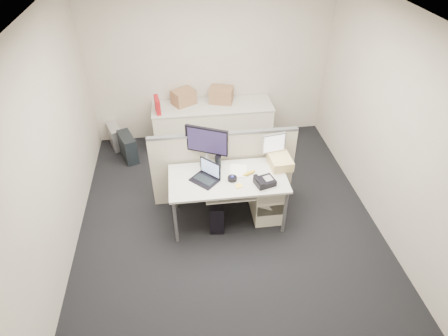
{
  "coord_description": "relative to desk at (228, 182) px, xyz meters",
  "views": [
    {
      "loc": [
        -0.52,
        -3.66,
        3.73
      ],
      "look_at": [
        -0.03,
        0.15,
        0.78
      ],
      "focal_mm": 30.0,
      "sensor_mm": 36.0,
      "label": 1
    }
  ],
  "objects": [
    {
      "name": "banana",
      "position": [
        0.28,
        0.04,
        0.09
      ],
      "size": [
        0.2,
        0.12,
        0.04
      ],
      "primitive_type": "ellipsoid",
      "rotation": [
        0.0,
        0.0,
        0.42
      ],
      "color": "yellow",
      "rests_on": "desk"
    },
    {
      "name": "manila_folders",
      "position": [
        0.72,
        0.17,
        0.13
      ],
      "size": [
        0.29,
        0.36,
        0.13
      ],
      "primitive_type": "cube",
      "rotation": [
        0.0,
        0.0,
        0.06
      ],
      "color": "tan",
      "rests_on": "desk"
    },
    {
      "name": "wall_left",
      "position": [
        -2.0,
        0.0,
        0.69
      ],
      "size": [
        0.02,
        4.5,
        2.7
      ],
      "primitive_type": "cube",
      "color": "#B5A99A",
      "rests_on": "ground"
    },
    {
      "name": "pc_tower_desk",
      "position": [
        -0.15,
        -0.05,
        -0.45
      ],
      "size": [
        0.24,
        0.48,
        0.43
      ],
      "primitive_type": "cube",
      "rotation": [
        0.0,
        0.0,
        -0.12
      ],
      "color": "black",
      "rests_on": "floor"
    },
    {
      "name": "drawer_pedestal",
      "position": [
        0.55,
        0.05,
        -0.34
      ],
      "size": [
        0.4,
        0.55,
        0.65
      ],
      "primitive_type": "cube",
      "color": "beige",
      "rests_on": "floor"
    },
    {
      "name": "wall_right",
      "position": [
        2.0,
        0.0,
        0.69
      ],
      "size": [
        0.02,
        4.5,
        2.7
      ],
      "primitive_type": "cube",
      "color": "#B5A99A",
      "rests_on": "ground"
    },
    {
      "name": "desk",
      "position": [
        0.0,
        0.0,
        0.0
      ],
      "size": [
        1.5,
        0.75,
        0.73
      ],
      "color": "silver",
      "rests_on": "floor"
    },
    {
      "name": "cardboard_box_left",
      "position": [
        -0.47,
        2.05,
        0.19
      ],
      "size": [
        0.45,
        0.42,
        0.27
      ],
      "primitive_type": "cube",
      "rotation": [
        0.0,
        0.0,
        0.54
      ],
      "color": "#885F40",
      "rests_on": "back_counter"
    },
    {
      "name": "sticky_pad",
      "position": [
        0.11,
        -0.18,
        0.07
      ],
      "size": [
        0.09,
        0.09,
        0.01
      ],
      "primitive_type": "cube",
      "rotation": [
        0.0,
        0.0,
        0.13
      ],
      "color": "yellow",
      "rests_on": "desk"
    },
    {
      "name": "paper_stack",
      "position": [
        0.15,
        0.12,
        0.07
      ],
      "size": [
        0.27,
        0.31,
        0.01
      ],
      "primitive_type": "cube",
      "rotation": [
        0.0,
        0.0,
        -0.23
      ],
      "color": "white",
      "rests_on": "desk"
    },
    {
      "name": "keyboard",
      "position": [
        0.05,
        -0.14,
        -0.02
      ],
      "size": [
        0.51,
        0.34,
        0.03
      ],
      "primitive_type": "cube",
      "rotation": [
        0.0,
        0.0,
        0.39
      ],
      "color": "black",
      "rests_on": "keyboard_tray"
    },
    {
      "name": "monitor_small",
      "position": [
        0.65,
        0.32,
        0.26
      ],
      "size": [
        0.35,
        0.22,
        0.4
      ],
      "primitive_type": "cube",
      "rotation": [
        0.0,
        0.0,
        0.18
      ],
      "color": "#B7B7BC",
      "rests_on": "desk"
    },
    {
      "name": "trackball",
      "position": [
        0.05,
        -0.05,
        0.09
      ],
      "size": [
        0.13,
        0.13,
        0.05
      ],
      "primitive_type": "cylinder",
      "rotation": [
        0.0,
        0.0,
        -0.11
      ],
      "color": "black",
      "rests_on": "desk"
    },
    {
      "name": "cellphone",
      "position": [
        -0.15,
        0.05,
        0.07
      ],
      "size": [
        0.06,
        0.11,
        0.01
      ],
      "primitive_type": "cube",
      "rotation": [
        0.0,
        0.0,
        -0.05
      ],
      "color": "black",
      "rests_on": "desk"
    },
    {
      "name": "wall_back",
      "position": [
        0.0,
        2.25,
        0.69
      ],
      "size": [
        4.0,
        0.02,
        2.7
      ],
      "primitive_type": "cube",
      "color": "#B5A99A",
      "rests_on": "ground"
    },
    {
      "name": "wall_front",
      "position": [
        0.0,
        -2.25,
        0.69
      ],
      "size": [
        4.0,
        0.02,
        2.7
      ],
      "primitive_type": "cube",
      "color": "#B5A99A",
      "rests_on": "ground"
    },
    {
      "name": "cardboard_box_right",
      "position": [
        0.17,
        2.05,
        0.19
      ],
      "size": [
        0.45,
        0.39,
        0.27
      ],
      "primitive_type": "cube",
      "rotation": [
        0.0,
        0.0,
        -0.29
      ],
      "color": "#885F40",
      "rests_on": "back_counter"
    },
    {
      "name": "cubicle_partition",
      "position": [
        0.0,
        0.45,
        -0.11
      ],
      "size": [
        2.0,
        0.06,
        1.1
      ],
      "primitive_type": "cube",
      "color": "#A7A187",
      "rests_on": "floor"
    },
    {
      "name": "back_counter",
      "position": [
        0.0,
        1.93,
        -0.3
      ],
      "size": [
        2.0,
        0.6,
        0.72
      ],
      "primitive_type": "cube",
      "color": "beige",
      "rests_on": "floor"
    },
    {
      "name": "travel_mug",
      "position": [
        -0.1,
        0.22,
        0.15
      ],
      "size": [
        0.09,
        0.09,
        0.17
      ],
      "primitive_type": "cylinder",
      "rotation": [
        0.0,
        0.0,
        0.04
      ],
      "color": "black",
      "rests_on": "desk"
    },
    {
      "name": "ceiling",
      "position": [
        0.0,
        0.0,
        2.04
      ],
      "size": [
        4.0,
        4.5,
        0.01
      ],
      "primitive_type": "cube",
      "color": "white",
      "rests_on": "ground"
    },
    {
      "name": "red_binder",
      "position": [
        -0.9,
        1.83,
        0.19
      ],
      "size": [
        0.11,
        0.29,
        0.27
      ],
      "primitive_type": "cube",
      "rotation": [
        0.0,
        0.0,
        0.15
      ],
      "color": "#A11117",
      "rests_on": "back_counter"
    },
    {
      "name": "pc_tower_spare_dark",
      "position": [
        -1.45,
        1.63,
        -0.44
      ],
      "size": [
        0.35,
        0.51,
        0.45
      ],
      "primitive_type": "cube",
      "rotation": [
        0.0,
        0.0,
        0.37
      ],
      "color": "black",
      "rests_on": "floor"
    },
    {
      "name": "desk_phone",
      "position": [
        0.44,
        -0.18,
        0.1
      ],
      "size": [
        0.28,
        0.25,
        0.08
      ],
      "primitive_type": "cube",
      "rotation": [
        0.0,
        0.0,
        0.28
      ],
      "color": "black",
      "rests_on": "desk"
    },
    {
      "name": "keyboard_tray",
      "position": [
        0.0,
        -0.18,
        -0.04
      ],
      "size": [
        0.62,
        0.32,
        0.02
      ],
      "primitive_type": "cube",
      "color": "silver",
      "rests_on": "desk"
    },
    {
      "name": "laptop",
      "position": [
        -0.3,
        -0.02,
        0.19
      ],
      "size": [
        0.4,
        0.4,
        0.24
      ],
      "primitive_type": "cube",
      "rotation": [
        0.0,
        0.0,
        -0.79
      ],
      "color": "black",
      "rests_on": "desk"
    },
    {
      "name": "monitor_main",
      "position": [
        -0.23,
        0.32,
        0.35
      ],
      "size": [
        0.61,
        0.44,
        0.57
      ],
      "primitive_type": "cube",
      "rotation": [
        0.0,
        0.0,
        -0.43
      ],
      "color": "black",
      "rests_on": "desk"
    },
    {
      "name": "floor",
      "position": [
        0.0,
        0.0,
        -0.67
      ],
      "size": [
        4.0,
        4.5,
        0.01
      ],
      "primitive_type": "cube",
      "color": "black",
      "rests_on": "ground"
    },
    {
      "name": "pc_tower_spare_silver",
      "position": [
        -1.7,
        2.03,
        -0.47
      ],
      "size": [
        0.3,
        0.45,
        0.39
      ],
      "primitive_type": "cube",
      "rotation": [
        0.0,
        0.0,
        0.34
      ],
      "color": "#B7B7BC",
      "rests_on": "floor"
    }
  ]
}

